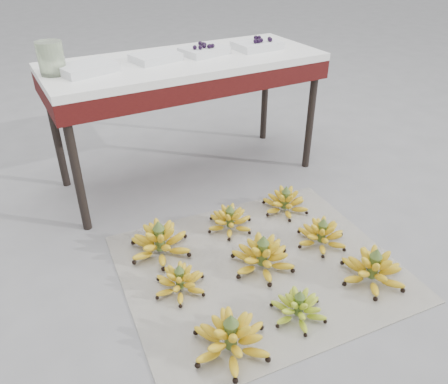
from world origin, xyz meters
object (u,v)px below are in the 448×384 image
bunch_front_center (299,308)px  bunch_back_right (285,202)px  bunch_mid_right (322,235)px  tray_far_right (257,45)px  newspaper_mat (259,267)px  bunch_back_left (160,242)px  bunch_mid_center (263,256)px  bunch_back_center (230,220)px  glass_jar (51,58)px  tray_left (156,57)px  vendor_table (186,73)px  tray_far_left (87,68)px  tray_right (204,50)px  bunch_mid_left (180,281)px  bunch_front_left (231,338)px  bunch_front_right (373,269)px

bunch_front_center → bunch_back_right: (0.41, 0.67, 0.01)m
bunch_mid_right → tray_far_right: size_ratio=1.19×
newspaper_mat → bunch_mid_right: 0.37m
bunch_front_center → bunch_back_left: 0.74m
tray_far_right → bunch_mid_center: bearing=-119.9°
bunch_back_center → bunch_back_right: bearing=21.0°
bunch_back_left → glass_jar: (-0.24, 0.68, 0.76)m
bunch_back_center → newspaper_mat: bearing=-73.8°
tray_left → bunch_back_right: bearing=-55.4°
newspaper_mat → bunch_front_center: 0.34m
bunch_back_center → vendor_table: (0.07, 0.64, 0.61)m
tray_far_right → glass_jar: 1.17m
vendor_table → tray_left: tray_left is taller
bunch_mid_right → bunch_back_center: size_ratio=1.04×
tray_far_left → tray_right: 0.68m
bunch_mid_left → tray_far_left: size_ratio=0.94×
bunch_mid_left → bunch_back_left: bunch_back_left is taller
bunch_front_left → glass_jar: glass_jar is taller
bunch_front_left → tray_far_right: (0.91, 1.30, 0.70)m
newspaper_mat → tray_right: (0.23, 0.99, 0.77)m
bunch_back_left → tray_right: tray_right is taller
newspaper_mat → vendor_table: bearing=84.4°
bunch_back_center → bunch_mid_left: bearing=-123.8°
tray_far_left → tray_far_right: tray_far_right is taller
bunch_back_center → glass_jar: 1.20m
newspaper_mat → bunch_front_right: 0.51m
bunch_mid_right → vendor_table: vendor_table is taller
glass_jar → bunch_back_right: bearing=-34.0°
bunch_back_right → vendor_table: 0.93m
bunch_front_center → bunch_front_right: bunch_front_right is taller
bunch_mid_left → tray_left: (0.32, 0.95, 0.72)m
bunch_mid_center → bunch_back_left: (-0.38, 0.33, 0.00)m
bunch_mid_right → tray_left: size_ratio=1.18×
bunch_front_left → vendor_table: 1.51m
bunch_back_right → glass_jar: 1.42m
tray_left → tray_far_right: bearing=-3.6°
bunch_back_left → tray_left: size_ratio=1.32×
bunch_front_right → tray_right: 1.50m
bunch_mid_right → tray_left: tray_left is taller
bunch_mid_center → glass_jar: glass_jar is taller
bunch_mid_center → newspaper_mat: bearing=159.8°
bunch_mid_right → tray_far_left: bearing=150.6°
bunch_mid_left → vendor_table: vendor_table is taller
bunch_back_left → newspaper_mat: bearing=-53.7°
tray_left → bunch_mid_right: bearing=-66.2°
bunch_mid_center → tray_far_right: tray_far_right is taller
bunch_back_right → bunch_back_center: bearing=179.2°
bunch_front_center → bunch_mid_right: bearing=48.6°
bunch_front_center → glass_jar: bearing=122.0°
newspaper_mat → bunch_front_center: bunch_front_center is taller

